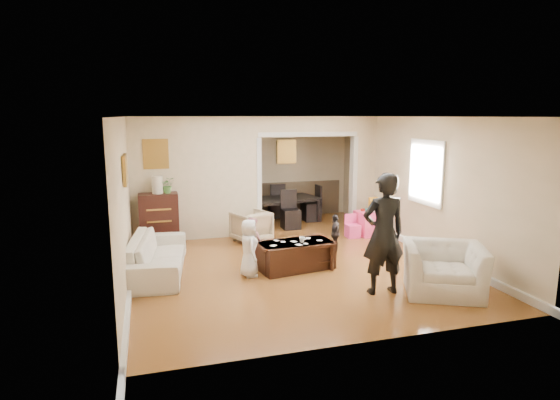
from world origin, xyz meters
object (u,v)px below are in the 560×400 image
object	(u,v)px
sofa	(157,255)
dining_table	(283,210)
table_lamp	(157,185)
cyan_cup	(367,211)
dresser	(159,219)
coffee_cup	(302,240)
child_toddler	(335,233)
coffee_table	(295,255)
child_kneel_b	(252,242)
armchair_back	(251,226)
play_table	(370,223)
adult_person	(384,234)
armchair_front	(443,269)
child_kneel_a	(249,248)

from	to	relation	value
sofa	dining_table	distance (m)	4.33
table_lamp	cyan_cup	size ratio (longest dim) A/B	4.50
dresser	coffee_cup	world-z (taller)	dresser
sofa	dining_table	xyz separation A→B (m)	(3.09, 3.04, -0.01)
cyan_cup	child_toddler	xyz separation A→B (m)	(-1.15, -0.97, -0.19)
sofa	child_toddler	bearing A→B (deg)	-77.08
sofa	table_lamp	bearing A→B (deg)	4.49
coffee_table	cyan_cup	bearing A→B (deg)	38.02
child_kneel_b	dining_table	bearing A→B (deg)	-55.42
armchair_back	play_table	size ratio (longest dim) A/B	1.30
sofa	child_kneel_b	distance (m)	1.61
sofa	coffee_table	bearing A→B (deg)	-93.05
adult_person	child_kneel_b	bearing A→B (deg)	-45.84
dresser	dining_table	bearing A→B (deg)	22.29
armchair_back	cyan_cup	world-z (taller)	armchair_back
coffee_table	adult_person	xyz separation A→B (m)	(0.90, -1.42, 0.67)
coffee_table	child_toddler	xyz separation A→B (m)	(1.05, 0.75, 0.14)
armchair_front	child_kneel_b	world-z (taller)	child_kneel_b
armchair_back	armchair_front	bearing A→B (deg)	98.14
play_table	child_kneel_a	distance (m)	3.70
armchair_back	coffee_cup	distance (m)	2.08
armchair_front	table_lamp	world-z (taller)	table_lamp
cyan_cup	child_kneel_b	xyz separation A→B (m)	(-2.90, -1.42, -0.12)
coffee_cup	table_lamp	bearing A→B (deg)	135.46
play_table	cyan_cup	xyz separation A→B (m)	(-0.10, -0.05, 0.30)
coffee_table	play_table	distance (m)	2.90
adult_person	child_toddler	distance (m)	2.24
dining_table	child_kneel_a	world-z (taller)	child_kneel_a
sofa	child_kneel_a	bearing A→B (deg)	-104.14
table_lamp	dresser	bearing A→B (deg)	0.00
coffee_table	dining_table	distance (m)	3.55
sofa	coffee_table	world-z (taller)	sofa
table_lamp	coffee_table	world-z (taller)	table_lamp
coffee_cup	play_table	distance (m)	2.87
dining_table	dresser	bearing A→B (deg)	-169.50
child_kneel_a	coffee_cup	bearing A→B (deg)	-84.18
sofa	cyan_cup	bearing A→B (deg)	-66.59
child_kneel_b	armchair_back	bearing A→B (deg)	-42.04
child_kneel_a	coffee_table	bearing A→B (deg)	-80.18
table_lamp	coffee_table	bearing A→B (deg)	-45.17
adult_person	play_table	bearing A→B (deg)	-112.45
armchair_front	dining_table	xyz separation A→B (m)	(-0.99, 5.13, -0.06)
play_table	child_kneel_b	world-z (taller)	child_kneel_b
dresser	armchair_front	bearing A→B (deg)	-44.33
armchair_back	table_lamp	size ratio (longest dim) A/B	1.97
sofa	child_kneel_a	world-z (taller)	child_kneel_a
child_kneel_b	child_toddler	xyz separation A→B (m)	(1.75, 0.45, -0.07)
child_kneel_b	play_table	bearing A→B (deg)	-94.08
coffee_table	play_table	world-z (taller)	play_table
play_table	cyan_cup	distance (m)	0.32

